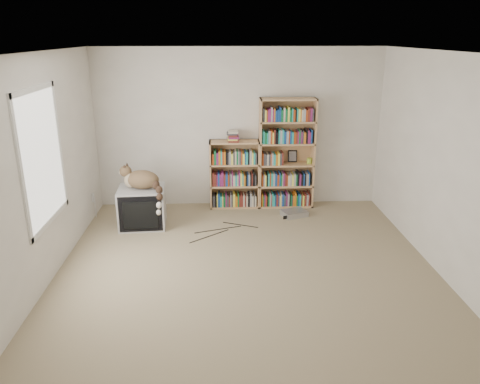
{
  "coord_description": "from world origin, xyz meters",
  "views": [
    {
      "loc": [
        -0.3,
        -4.83,
        2.68
      ],
      "look_at": [
        -0.05,
        1.0,
        0.7
      ],
      "focal_mm": 35.0,
      "sensor_mm": 36.0,
      "label": 1
    }
  ],
  "objects_px": {
    "bookcase_short": "(234,177)",
    "dvd_player": "(294,213)",
    "cat": "(144,183)",
    "crt_tv": "(142,207)",
    "bookcase_tall": "(286,156)"
  },
  "relations": [
    {
      "from": "bookcase_tall",
      "to": "bookcase_short",
      "type": "distance_m",
      "value": 0.89
    },
    {
      "from": "dvd_player",
      "to": "bookcase_tall",
      "type": "bearing_deg",
      "value": 78.93
    },
    {
      "from": "bookcase_short",
      "to": "dvd_player",
      "type": "height_order",
      "value": "bookcase_short"
    },
    {
      "from": "crt_tv",
      "to": "cat",
      "type": "xyz_separation_m",
      "value": [
        0.06,
        -0.06,
        0.39
      ]
    },
    {
      "from": "crt_tv",
      "to": "cat",
      "type": "height_order",
      "value": "cat"
    },
    {
      "from": "bookcase_tall",
      "to": "bookcase_short",
      "type": "height_order",
      "value": "bookcase_tall"
    },
    {
      "from": "cat",
      "to": "bookcase_tall",
      "type": "bearing_deg",
      "value": 31.8
    },
    {
      "from": "cat",
      "to": "dvd_player",
      "type": "bearing_deg",
      "value": 19.28
    },
    {
      "from": "bookcase_short",
      "to": "cat",
      "type": "bearing_deg",
      "value": -148.17
    },
    {
      "from": "cat",
      "to": "bookcase_short",
      "type": "relative_size",
      "value": 0.64
    },
    {
      "from": "cat",
      "to": "dvd_player",
      "type": "xyz_separation_m",
      "value": [
        2.22,
        0.32,
        -0.63
      ]
    },
    {
      "from": "dvd_player",
      "to": "cat",
      "type": "bearing_deg",
      "value": 167.75
    },
    {
      "from": "cat",
      "to": "dvd_player",
      "type": "distance_m",
      "value": 2.32
    },
    {
      "from": "crt_tv",
      "to": "bookcase_tall",
      "type": "distance_m",
      "value": 2.39
    },
    {
      "from": "bookcase_tall",
      "to": "dvd_player",
      "type": "xyz_separation_m",
      "value": [
        0.08,
        -0.49,
        -0.79
      ]
    }
  ]
}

